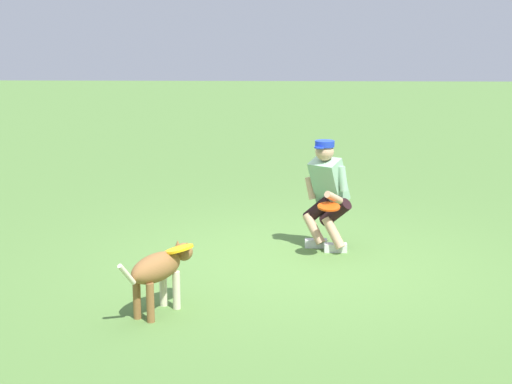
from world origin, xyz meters
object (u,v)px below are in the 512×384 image
dog (160,269)px  frisbee_held (329,207)px  frisbee_flying (179,249)px  person (327,191)px

dog → frisbee_held: frisbee_held is taller
frisbee_flying → frisbee_held: size_ratio=1.08×
person → frisbee_held: 0.40m
dog → frisbee_flying: (-0.16, -0.12, 0.15)m
frisbee_held → person: bearing=-90.2°
person → frisbee_flying: size_ratio=4.80×
person → frisbee_flying: person is taller
person → dog: size_ratio=1.39×
frisbee_held → dog: bearing=44.8°
frisbee_flying → frisbee_held: frisbee_held is taller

